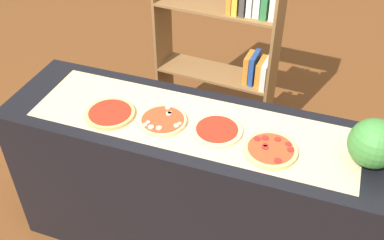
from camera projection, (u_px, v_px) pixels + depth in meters
name	position (u px, v px, depth m)	size (l,w,h in m)	color
ground_plane	(192.00, 238.00, 2.91)	(12.00, 12.00, 0.00)	brown
counter	(192.00, 187.00, 2.61)	(2.03, 0.60, 0.96)	black
parchment_paper	(192.00, 123.00, 2.30)	(1.67, 0.46, 0.00)	tan
pizza_plain_0	(110.00, 114.00, 2.35)	(0.26, 0.26, 0.02)	tan
pizza_mushroom_1	(163.00, 121.00, 2.30)	(0.24, 0.24, 0.03)	#E5C17F
pizza_plain_2	(217.00, 130.00, 2.24)	(0.25, 0.25, 0.02)	#E5C17F
pizza_pepperoni_3	(271.00, 150.00, 2.13)	(0.26, 0.26, 0.03)	#DBB26B
watermelon	(374.00, 143.00, 2.01)	(0.23, 0.23, 0.23)	#387A33
bookshelf	(231.00, 45.00, 3.23)	(0.90, 0.33, 1.61)	brown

